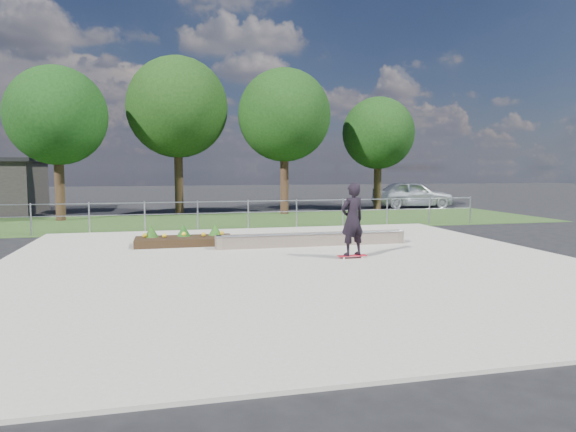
% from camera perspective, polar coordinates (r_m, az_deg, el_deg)
% --- Properties ---
extents(ground, '(120.00, 120.00, 0.00)m').
position_cam_1_polar(ground, '(13.38, 0.67, -5.30)').
color(ground, black).
rests_on(ground, ground).
extents(grass_verge, '(30.00, 8.00, 0.02)m').
position_cam_1_polar(grass_verge, '(24.10, -5.74, -0.53)').
color(grass_verge, '#28461C').
rests_on(grass_verge, ground).
extents(concrete_slab, '(15.00, 15.00, 0.06)m').
position_cam_1_polar(concrete_slab, '(13.38, 0.67, -5.17)').
color(concrete_slab, '#ACA999').
rests_on(concrete_slab, ground).
extents(fence, '(20.06, 0.06, 1.20)m').
position_cam_1_polar(fence, '(20.58, -4.44, 0.60)').
color(fence, gray).
rests_on(fence, ground).
extents(tree_far_left, '(4.55, 4.55, 7.15)m').
position_cam_1_polar(tree_far_left, '(26.30, -24.31, 10.09)').
color(tree_far_left, '#301F13').
rests_on(tree_far_left, ground).
extents(tree_mid_left, '(5.25, 5.25, 8.25)m').
position_cam_1_polar(tree_mid_left, '(27.94, -12.19, 11.69)').
color(tree_mid_left, black).
rests_on(tree_mid_left, ground).
extents(tree_mid_right, '(4.90, 4.90, 7.70)m').
position_cam_1_polar(tree_mid_right, '(27.60, -0.41, 11.10)').
color(tree_mid_right, '#311E13').
rests_on(tree_mid_right, ground).
extents(tree_far_right, '(4.20, 4.20, 6.60)m').
position_cam_1_polar(tree_far_right, '(30.85, 10.00, 9.02)').
color(tree_far_right, '#2F2112').
rests_on(tree_far_right, ground).
extents(grind_ledge, '(6.00, 0.44, 0.43)m').
position_cam_1_polar(grind_ledge, '(15.99, 2.71, -2.59)').
color(grind_ledge, brown).
rests_on(grind_ledge, concrete_slab).
extents(planter_bed, '(3.00, 1.20, 0.61)m').
position_cam_1_polar(planter_bed, '(16.51, -11.47, -2.51)').
color(planter_bed, black).
rests_on(planter_bed, concrete_slab).
extents(skateboarder, '(0.81, 0.64, 2.02)m').
position_cam_1_polar(skateboarder, '(13.77, 7.17, -0.39)').
color(skateboarder, silver).
rests_on(skateboarder, concrete_slab).
extents(parked_car, '(5.10, 2.54, 1.67)m').
position_cam_1_polar(parked_car, '(32.85, 13.64, 2.36)').
color(parked_car, silver).
rests_on(parked_car, ground).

